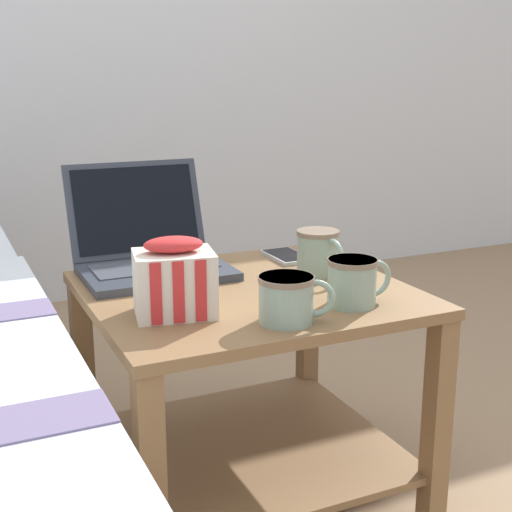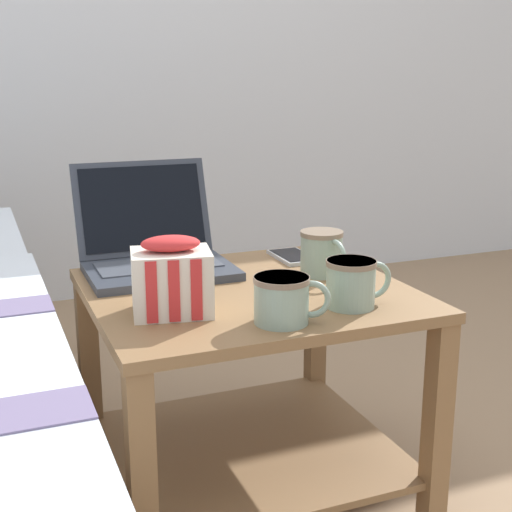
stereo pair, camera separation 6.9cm
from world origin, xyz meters
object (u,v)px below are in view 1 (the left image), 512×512
(mug_front_left, at_px, (288,297))
(laptop, at_px, (150,251))
(cell_phone, at_px, (287,256))
(snack_bag, at_px, (174,280))
(mug_front_right, at_px, (353,279))
(mug_mid_center, at_px, (319,250))

(mug_front_left, bearing_deg, laptop, 106.09)
(cell_phone, bearing_deg, snack_bag, -143.32)
(snack_bag, height_order, cell_phone, snack_bag)
(laptop, height_order, cell_phone, laptop)
(mug_front_right, relative_size, snack_bag, 0.84)
(snack_bag, relative_size, cell_phone, 1.17)
(mug_front_right, bearing_deg, cell_phone, 82.55)
(mug_front_right, relative_size, cell_phone, 0.98)
(laptop, relative_size, snack_bag, 1.95)
(laptop, bearing_deg, snack_bag, -98.22)
(mug_front_left, distance_m, mug_front_right, 0.16)
(laptop, xyz_separation_m, mug_front_left, (0.12, -0.43, 0.00))
(mug_mid_center, distance_m, snack_bag, 0.39)
(mug_front_left, height_order, mug_front_right, mug_front_right)
(mug_front_left, relative_size, cell_phone, 0.95)
(mug_mid_center, xyz_separation_m, cell_phone, (0.00, 0.15, -0.05))
(mug_front_left, bearing_deg, snack_bag, 143.79)
(laptop, relative_size, mug_front_right, 2.33)
(laptop, xyz_separation_m, cell_phone, (0.33, -0.03, -0.04))
(laptop, relative_size, mug_mid_center, 2.31)
(mug_front_right, relative_size, mug_mid_center, 0.99)
(snack_bag, bearing_deg, laptop, 81.78)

